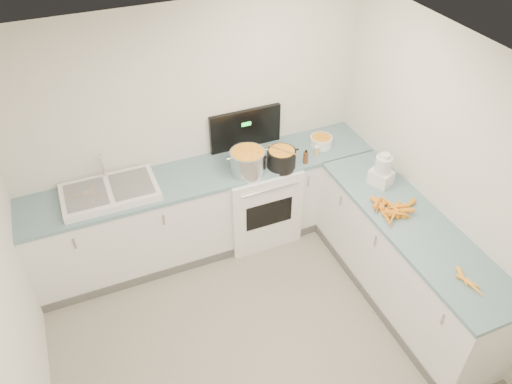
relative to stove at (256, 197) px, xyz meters
name	(u,v)px	position (x,y,z in m)	size (l,w,h in m)	color
floor	(274,372)	(-0.55, -1.69, -0.47)	(3.50, 4.00, 0.00)	gray
ceiling	(284,113)	(-0.55, -1.69, 2.03)	(3.50, 4.00, 0.00)	silver
wall_back	(192,130)	(-0.55, 0.31, 0.78)	(3.50, 2.50, 0.00)	silver
wall_left	(5,360)	(-2.30, -1.69, 0.78)	(4.00, 2.50, 0.00)	silver
wall_right	(478,208)	(1.20, -1.69, 0.78)	(4.00, 2.50, 0.00)	silver
counter_back	(207,209)	(-0.55, 0.01, 0.00)	(3.50, 0.62, 0.94)	white
counter_right	(405,261)	(0.90, -1.39, 0.00)	(0.62, 2.20, 0.94)	white
stove	(256,197)	(0.00, 0.00, 0.00)	(0.76, 0.65, 1.36)	white
sink	(110,192)	(-1.45, 0.02, 0.50)	(0.86, 0.52, 0.31)	white
steel_pot	(248,163)	(-0.15, -0.13, 0.57)	(0.34, 0.34, 0.25)	silver
black_pot	(281,159)	(0.19, -0.18, 0.55)	(0.28, 0.28, 0.20)	black
wooden_spoon	(282,150)	(0.19, -0.18, 0.66)	(0.01, 0.01, 0.35)	#AD7A47
mixing_bowl	(321,141)	(0.73, -0.01, 0.52)	(0.23, 0.23, 0.11)	white
extract_bottle	(306,158)	(0.44, -0.22, 0.53)	(0.05, 0.05, 0.13)	#593319
spice_jar	(316,151)	(0.61, -0.13, 0.51)	(0.05, 0.05, 0.08)	#E5B266
food_processor	(382,171)	(0.93, -0.79, 0.61)	(0.23, 0.25, 0.33)	white
carrot_pile	(392,209)	(0.79, -1.18, 0.50)	(0.43, 0.40, 0.08)	orange
peeled_carrots	(469,282)	(0.85, -2.10, 0.49)	(0.12, 0.30, 0.04)	#FF9C26
peelings	(89,194)	(-1.63, 0.01, 0.54)	(0.20, 0.26, 0.01)	tan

